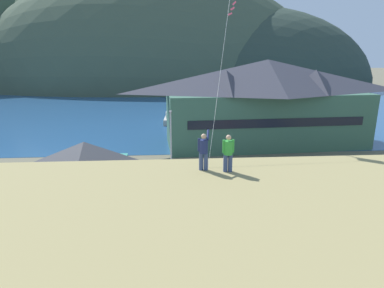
# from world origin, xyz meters

# --- Properties ---
(ground_plane) EXTENTS (600.00, 600.00, 0.00)m
(ground_plane) POSITION_xyz_m (0.00, 0.00, 0.00)
(ground_plane) COLOR #66604C
(parking_lot_pad) EXTENTS (40.00, 20.00, 0.10)m
(parking_lot_pad) POSITION_xyz_m (0.00, 5.00, 0.05)
(parking_lot_pad) COLOR gray
(parking_lot_pad) RESTS_ON ground
(bay_water) EXTENTS (360.00, 84.00, 0.03)m
(bay_water) POSITION_xyz_m (0.00, 60.00, 0.01)
(bay_water) COLOR navy
(bay_water) RESTS_ON ground
(far_hill_east_peak) EXTENTS (89.23, 59.18, 79.85)m
(far_hill_east_peak) POSITION_xyz_m (-38.67, 120.85, 0.00)
(far_hill_east_peak) COLOR #334733
(far_hill_east_peak) RESTS_ON ground
(far_hill_center_saddle) EXTENTS (137.95, 69.39, 86.26)m
(far_hill_center_saddle) POSITION_xyz_m (-9.47, 111.17, 0.00)
(far_hill_center_saddle) COLOR #42513D
(far_hill_center_saddle) RESTS_ON ground
(far_hill_far_shoulder) EXTENTS (96.75, 62.57, 60.58)m
(far_hill_far_shoulder) POSITION_xyz_m (28.14, 108.81, 0.00)
(far_hill_far_shoulder) COLOR #2D3D33
(far_hill_far_shoulder) RESTS_ON ground
(harbor_lodge) EXTENTS (29.00, 12.29, 11.66)m
(harbor_lodge) POSITION_xyz_m (9.67, 22.19, 6.18)
(harbor_lodge) COLOR #38604C
(harbor_lodge) RESTS_ON ground
(storage_shed_near_lot) EXTENTS (7.29, 6.30, 5.29)m
(storage_shed_near_lot) POSITION_xyz_m (-10.63, 5.09, 2.75)
(storage_shed_near_lot) COLOR #338475
(storage_shed_near_lot) RESTS_ON ground
(wharf_dock) EXTENTS (3.20, 15.40, 0.70)m
(wharf_dock) POSITION_xyz_m (-0.04, 35.78, 0.35)
(wharf_dock) COLOR #70604C
(wharf_dock) RESTS_ON ground
(moored_boat_wharfside) EXTENTS (2.57, 6.85, 2.16)m
(moored_boat_wharfside) POSITION_xyz_m (-3.46, 38.31, 0.72)
(moored_boat_wharfside) COLOR #A8A399
(moored_boat_wharfside) RESTS_ON ground
(parked_car_front_row_silver) EXTENTS (4.29, 2.23, 1.82)m
(parked_car_front_row_silver) POSITION_xyz_m (2.60, 0.24, 1.06)
(parked_car_front_row_silver) COLOR black
(parked_car_front_row_silver) RESTS_ON parking_lot_pad
(parked_car_lone_by_shed) EXTENTS (4.20, 2.06, 1.82)m
(parked_car_lone_by_shed) POSITION_xyz_m (2.44, 7.63, 1.06)
(parked_car_lone_by_shed) COLOR silver
(parked_car_lone_by_shed) RESTS_ON parking_lot_pad
(parked_car_mid_row_far) EXTENTS (4.26, 2.17, 1.82)m
(parked_car_mid_row_far) POSITION_xyz_m (9.21, 1.06, 1.06)
(parked_car_mid_row_far) COLOR red
(parked_car_mid_row_far) RESTS_ON parking_lot_pad
(parked_car_corner_spot) EXTENTS (4.33, 2.31, 1.82)m
(parked_car_corner_spot) POSITION_xyz_m (-14.52, -0.69, 1.06)
(parked_car_corner_spot) COLOR #9EA3A8
(parked_car_corner_spot) RESTS_ON parking_lot_pad
(parked_car_mid_row_near) EXTENTS (4.33, 2.33, 1.82)m
(parked_car_mid_row_near) POSITION_xyz_m (9.24, 6.07, 1.06)
(parked_car_mid_row_near) COLOR #9EA3A8
(parked_car_mid_row_near) RESTS_ON parking_lot_pad
(parked_car_back_row_left) EXTENTS (4.21, 2.08, 1.82)m
(parked_car_back_row_left) POSITION_xyz_m (14.55, 6.81, 1.06)
(parked_car_back_row_left) COLOR navy
(parked_car_back_row_left) RESTS_ON parking_lot_pad
(parked_car_front_row_red) EXTENTS (4.26, 2.16, 1.82)m
(parked_car_front_row_red) POSITION_xyz_m (-6.35, 1.29, 1.06)
(parked_car_front_row_red) COLOR #9EA3A8
(parked_car_front_row_red) RESTS_ON parking_lot_pad
(parked_car_mid_row_center) EXTENTS (4.30, 2.25, 1.82)m
(parked_car_mid_row_center) POSITION_xyz_m (-16.57, 6.72, 1.06)
(parked_car_mid_row_center) COLOR black
(parked_car_mid_row_center) RESTS_ON parking_lot_pad
(parked_car_front_row_end) EXTENTS (4.24, 2.14, 1.82)m
(parked_car_front_row_end) POSITION_xyz_m (-5.39, 7.48, 1.06)
(parked_car_front_row_end) COLOR #9EA3A8
(parked_car_front_row_end) RESTS_ON parking_lot_pad
(parking_light_pole) EXTENTS (0.24, 0.78, 6.71)m
(parking_light_pole) POSITION_xyz_m (-3.43, 10.56, 3.99)
(parking_light_pole) COLOR #ADADB2
(parking_light_pole) RESTS_ON parking_lot_pad
(person_kite_flyer) EXTENTS (0.58, 0.63, 1.86)m
(person_kite_flyer) POSITION_xyz_m (-1.93, -7.01, 7.95)
(person_kite_flyer) COLOR #384770
(person_kite_flyer) RESTS_ON grassy_hill_foreground
(person_companion) EXTENTS (0.55, 0.40, 1.74)m
(person_companion) POSITION_xyz_m (-0.84, -7.31, 7.94)
(person_companion) COLOR #384770
(person_companion) RESTS_ON grassy_hill_foreground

